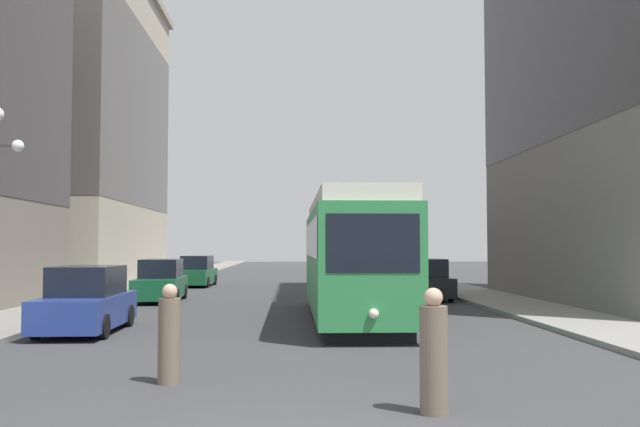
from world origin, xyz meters
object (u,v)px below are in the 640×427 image
(parked_car_left_near, at_px, (161,282))
(parked_car_left_far, at_px, (87,302))
(transit_bus, at_px, (381,254))
(pedestrian_crossing_near, at_px, (169,337))
(parked_car_right_far, at_px, (424,280))
(parked_car_left_mid, at_px, (197,272))
(streetcar, at_px, (351,255))
(pedestrian_crossing_far, at_px, (434,355))

(parked_car_left_near, xyz_separation_m, parked_car_left_far, (0.00, -10.66, -0.00))
(transit_bus, xyz_separation_m, pedestrian_crossing_near, (-7.52, -28.77, -1.15))
(parked_car_right_far, relative_size, parked_car_left_far, 1.07)
(parked_car_left_far, bearing_deg, transit_bus, 62.38)
(parked_car_left_mid, height_order, pedestrian_crossing_near, parked_car_left_mid)
(streetcar, xyz_separation_m, parked_car_left_far, (-7.57, -2.90, -1.26))
(parked_car_left_near, bearing_deg, transit_bus, 41.90)
(parked_car_left_near, bearing_deg, streetcar, -48.50)
(streetcar, height_order, transit_bus, streetcar)
(parked_car_left_near, relative_size, parked_car_left_mid, 1.05)
(parked_car_left_far, bearing_deg, parked_car_left_near, 89.48)
(transit_bus, relative_size, pedestrian_crossing_near, 7.22)
(parked_car_left_mid, distance_m, parked_car_left_far, 21.86)
(streetcar, xyz_separation_m, parked_car_right_far, (4.04, 8.44, -1.26))
(transit_bus, height_order, parked_car_left_mid, transit_bus)
(parked_car_left_near, relative_size, pedestrian_crossing_far, 2.84)
(parked_car_left_mid, relative_size, pedestrian_crossing_near, 2.80)
(parked_car_left_mid, xyz_separation_m, parked_car_right_far, (11.61, -10.51, -0.00))
(parked_car_right_far, relative_size, pedestrian_crossing_near, 2.80)
(parked_car_right_far, bearing_deg, parked_car_left_mid, -43.85)
(pedestrian_crossing_far, bearing_deg, parked_car_left_mid, 59.96)
(streetcar, height_order, parked_car_right_far, streetcar)
(parked_car_right_far, height_order, parked_car_left_far, same)
(transit_bus, bearing_deg, parked_car_left_near, -134.22)
(pedestrian_crossing_far, bearing_deg, pedestrian_crossing_near, 107.14)
(parked_car_right_far, relative_size, pedestrian_crossing_far, 2.70)
(parked_car_left_far, bearing_deg, pedestrian_crossing_near, -64.15)
(streetcar, distance_m, pedestrian_crossing_near, 10.91)
(parked_car_left_far, distance_m, pedestrian_crossing_far, 12.16)
(parked_car_right_far, xyz_separation_m, pedestrian_crossing_far, (-3.94, -20.79, -0.02))
(parked_car_left_mid, xyz_separation_m, pedestrian_crossing_near, (3.54, -29.01, -0.05))
(streetcar, bearing_deg, pedestrian_crossing_far, -89.51)
(parked_car_left_near, distance_m, pedestrian_crossing_far, 21.51)
(parked_car_left_near, bearing_deg, parked_car_left_far, -92.83)
(pedestrian_crossing_near, bearing_deg, parked_car_left_mid, 1.76)
(transit_bus, relative_size, pedestrian_crossing_far, 6.98)
(parked_car_right_far, bearing_deg, transit_bus, -88.65)
(streetcar, bearing_deg, transit_bus, 79.50)
(transit_bus, bearing_deg, parked_car_right_far, -85.91)
(transit_bus, distance_m, pedestrian_crossing_far, 31.27)
(pedestrian_crossing_near, bearing_deg, parked_car_right_far, -28.76)
(streetcar, relative_size, parked_car_left_mid, 2.57)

